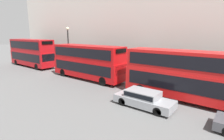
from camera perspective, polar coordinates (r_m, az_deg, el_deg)
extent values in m
cube|color=red|center=(15.90, 23.71, -4.39)|extent=(2.55, 10.86, 2.14)
cube|color=red|center=(15.50, 24.30, 2.48)|extent=(2.50, 10.64, 1.71)
cube|color=black|center=(15.83, 23.79, -3.49)|extent=(2.59, 9.99, 1.20)
cube|color=black|center=(15.49, 24.33, 2.79)|extent=(2.59, 9.99, 1.03)
cylinder|color=black|center=(16.47, 9.38, -6.33)|extent=(0.30, 1.00, 1.00)
cylinder|color=black|center=(18.39, 12.77, -4.52)|extent=(0.30, 1.00, 1.00)
cube|color=#B20C0F|center=(21.95, -7.93, 0.65)|extent=(2.55, 10.21, 2.04)
cube|color=#B20C0F|center=(21.66, -8.08, 5.61)|extent=(2.50, 10.01, 1.78)
cube|color=black|center=(21.90, -7.95, 1.28)|extent=(2.59, 9.40, 1.14)
cube|color=black|center=(21.65, -8.09, 5.85)|extent=(2.59, 9.40, 1.07)
cube|color=black|center=(18.61, 2.97, 0.02)|extent=(2.17, 0.06, 1.02)
cube|color=black|center=(18.31, 3.04, 6.26)|extent=(1.78, 0.06, 0.43)
cylinder|color=black|center=(19.00, -2.91, -3.71)|extent=(0.30, 1.00, 1.00)
cylinder|color=black|center=(20.69, 1.17, -2.40)|extent=(0.30, 1.00, 1.00)
cylinder|color=black|center=(24.06, -15.63, -0.81)|extent=(0.30, 1.00, 1.00)
cylinder|color=black|center=(25.42, -11.57, 0.06)|extent=(0.30, 1.00, 1.00)
cube|color=#A80F14|center=(33.00, -24.67, 3.63)|extent=(2.55, 10.19, 2.27)
cube|color=#A80F14|center=(32.81, -24.99, 7.31)|extent=(2.50, 9.99, 1.99)
cube|color=black|center=(32.97, -24.71, 4.10)|extent=(2.59, 9.38, 1.27)
cube|color=black|center=(32.80, -25.01, 7.49)|extent=(2.59, 9.38, 1.20)
cube|color=black|center=(28.57, -20.02, 3.80)|extent=(2.17, 0.06, 1.14)
cube|color=black|center=(28.37, -20.35, 8.35)|extent=(1.78, 0.06, 0.48)
cylinder|color=black|center=(29.57, -23.29, 0.97)|extent=(0.30, 1.00, 1.00)
cylinder|color=black|center=(30.69, -19.62, 1.62)|extent=(0.30, 1.00, 1.00)
cylinder|color=black|center=(35.81, -28.72, 2.22)|extent=(0.30, 1.00, 1.00)
cylinder|color=black|center=(36.73, -25.52, 2.74)|extent=(0.30, 1.00, 1.00)
cube|color=gray|center=(13.91, 10.35, -9.92)|extent=(1.80, 4.60, 0.60)
cube|color=gray|center=(13.77, 10.01, -7.64)|extent=(1.58, 2.53, 0.52)
cube|color=black|center=(13.76, 10.01, -7.54)|extent=(1.62, 2.40, 0.34)
cylinder|color=black|center=(12.75, 14.61, -13.00)|extent=(0.22, 0.64, 0.64)
cylinder|color=black|center=(14.10, 17.23, -10.67)|extent=(0.22, 0.64, 0.64)
cylinder|color=black|center=(14.04, 3.39, -10.23)|extent=(0.22, 0.64, 0.64)
cylinder|color=black|center=(15.28, 6.80, -8.42)|extent=(0.22, 0.64, 0.64)
cylinder|color=black|center=(27.30, -13.97, 6.15)|extent=(0.18, 0.18, 6.08)
sphere|color=beige|center=(27.19, -14.32, 12.99)|extent=(0.44, 0.44, 0.44)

